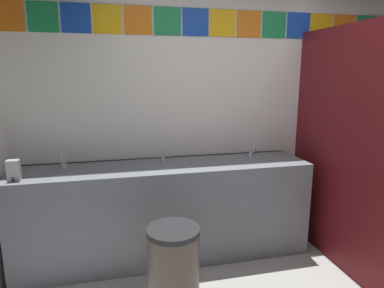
# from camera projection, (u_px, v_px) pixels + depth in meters

# --- Properties ---
(wall_back) EXTENTS (4.18, 0.09, 2.66)m
(wall_back) POSITION_uv_depth(u_px,v_px,m) (232.00, 108.00, 3.36)
(wall_back) COLOR white
(wall_back) RESTS_ON ground_plane
(vanity_counter) EXTENTS (2.60, 0.57, 0.88)m
(vanity_counter) POSITION_uv_depth(u_px,v_px,m) (166.00, 210.00, 3.07)
(vanity_counter) COLOR slate
(vanity_counter) RESTS_ON ground_plane
(faucet_left) EXTENTS (0.04, 0.10, 0.14)m
(faucet_left) POSITION_uv_depth(u_px,v_px,m) (63.00, 163.00, 2.86)
(faucet_left) COLOR silver
(faucet_left) RESTS_ON vanity_counter
(faucet_center) EXTENTS (0.04, 0.10, 0.14)m
(faucet_center) POSITION_uv_depth(u_px,v_px,m) (164.00, 157.00, 3.06)
(faucet_center) COLOR silver
(faucet_center) RESTS_ON vanity_counter
(faucet_right) EXTENTS (0.04, 0.10, 0.14)m
(faucet_right) POSITION_uv_depth(u_px,v_px,m) (252.00, 152.00, 3.25)
(faucet_right) COLOR silver
(faucet_right) RESTS_ON vanity_counter
(soap_dispenser) EXTENTS (0.09, 0.09, 0.16)m
(soap_dispenser) POSITION_uv_depth(u_px,v_px,m) (14.00, 170.00, 2.54)
(soap_dispenser) COLOR #B7BABF
(soap_dispenser) RESTS_ON vanity_counter
(stall_divider) EXTENTS (0.92, 1.42, 2.07)m
(stall_divider) POSITION_uv_depth(u_px,v_px,m) (380.00, 156.00, 2.67)
(stall_divider) COLOR maroon
(stall_divider) RESTS_ON ground_plane
(toilet) EXTENTS (0.39, 0.49, 0.74)m
(toilet) POSITION_uv_depth(u_px,v_px,m) (360.00, 214.00, 3.34)
(toilet) COLOR white
(toilet) RESTS_ON ground_plane
(trash_bin) EXTENTS (0.38, 0.38, 0.63)m
(trash_bin) POSITION_uv_depth(u_px,v_px,m) (174.00, 269.00, 2.38)
(trash_bin) COLOR brown
(trash_bin) RESTS_ON ground_plane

